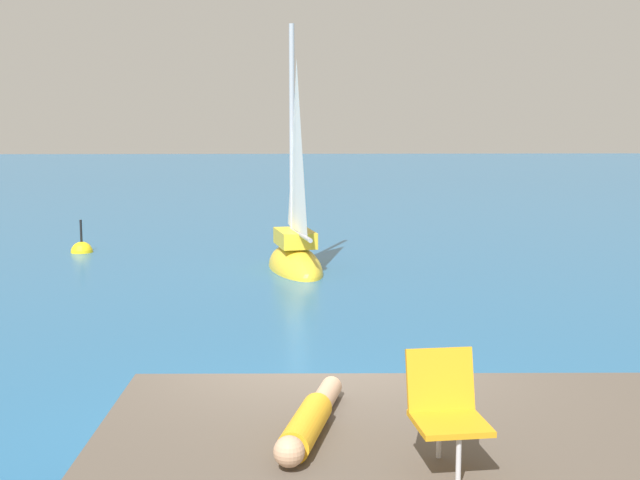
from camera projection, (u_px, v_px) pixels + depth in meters
The scene contains 6 objects.
ground_plane at pixel (320, 446), 8.96m from camera, with size 160.00×160.00×0.00m, color #236093.
boulder_seaward at pixel (243, 461), 8.57m from camera, with size 1.41×1.13×0.78m, color #504A43.
sailboat_near at pixel (295, 255), 19.54m from camera, with size 1.68×3.34×6.08m.
person_sunbather at pixel (309, 421), 6.54m from camera, with size 0.56×1.74×0.25m.
beach_chair at pixel (445, 405), 5.93m from camera, with size 0.54×0.64×0.80m.
marker_buoy at pixel (82, 252), 22.14m from camera, with size 0.56×0.56×1.13m.
Camera 1 is at (-0.26, -8.57, 3.38)m, focal length 48.08 mm.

